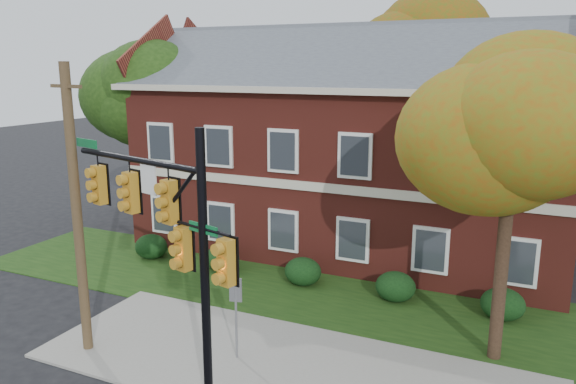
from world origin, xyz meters
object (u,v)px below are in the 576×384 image
at_px(sign_post, 236,305).
at_px(hedge_right, 395,287).
at_px(hedge_center, 303,271).
at_px(hedge_left, 222,258).
at_px(utility_pole, 77,212).
at_px(tree_far_rear, 423,50).
at_px(tree_near_right, 524,121).
at_px(apartment_building, 351,136).
at_px(tree_left_rear, 153,94).
at_px(traffic_signal, 170,231).
at_px(hedge_far_left, 151,247).
at_px(hedge_far_right, 503,304).

bearing_deg(sign_post, hedge_right, 50.17).
bearing_deg(hedge_center, hedge_left, 180.00).
height_order(utility_pole, sign_post, utility_pole).
height_order(hedge_center, tree_far_rear, tree_far_rear).
xyz_separation_m(tree_near_right, utility_pole, (-10.90, -4.29, -2.54)).
relative_size(utility_pole, sign_post, 3.35).
xyz_separation_m(hedge_left, tree_far_rear, (4.84, 13.09, 8.32)).
distance_m(apartment_building, hedge_right, 7.73).
distance_m(tree_left_rear, traffic_signal, 15.42).
bearing_deg(hedge_right, tree_left_rear, 162.63).
distance_m(tree_far_rear, sign_post, 20.24).
bearing_deg(apartment_building, tree_far_rear, 80.29).
xyz_separation_m(hedge_center, utility_pole, (-3.67, -7.13, 3.60)).
bearing_deg(tree_near_right, hedge_far_left, 168.73).
distance_m(hedge_left, tree_left_rear, 9.69).
bearing_deg(tree_near_right, apartment_building, 131.77).
height_order(traffic_signal, utility_pole, utility_pole).
bearing_deg(sign_post, hedge_center, 82.41).
relative_size(tree_left_rear, sign_post, 3.66).
bearing_deg(tree_far_rear, sign_post, -92.55).
height_order(apartment_building, hedge_far_left, apartment_building).
distance_m(hedge_far_right, tree_left_rear, 18.30).
relative_size(hedge_center, hedge_far_right, 1.00).
xyz_separation_m(hedge_far_left, traffic_signal, (6.83, -7.70, 3.65)).
height_order(hedge_center, tree_left_rear, tree_left_rear).
bearing_deg(tree_left_rear, hedge_right, -17.37).
distance_m(traffic_signal, utility_pole, 3.56).
relative_size(hedge_left, sign_post, 0.58).
relative_size(hedge_left, utility_pole, 0.17).
distance_m(hedge_left, tree_near_right, 12.68).
bearing_deg(hedge_right, sign_post, -117.32).
bearing_deg(tree_far_rear, hedge_center, -95.85).
bearing_deg(hedge_far_right, sign_post, -138.22).
height_order(hedge_far_left, hedge_left, same).
xyz_separation_m(tree_near_right, tree_far_rear, (-5.88, 15.93, 2.17)).
distance_m(hedge_center, sign_post, 5.94).
height_order(hedge_left, hedge_right, same).
distance_m(hedge_far_left, traffic_signal, 10.92).
relative_size(tree_near_right, tree_left_rear, 0.97).
bearing_deg(hedge_far_right, hedge_right, 180.00).
bearing_deg(tree_far_rear, tree_near_right, -69.73).
distance_m(tree_near_right, utility_pole, 11.99).
xyz_separation_m(traffic_signal, sign_post, (0.67, 1.89, -2.53)).
bearing_deg(tree_left_rear, utility_pole, -61.74).
bearing_deg(utility_pole, hedge_left, 99.23).
bearing_deg(hedge_far_left, traffic_signal, -48.40).
bearing_deg(hedge_center, hedge_right, 0.00).
height_order(hedge_left, tree_far_rear, tree_far_rear).
xyz_separation_m(hedge_far_left, hedge_right, (10.50, 0.00, 0.00)).
height_order(hedge_center, sign_post, sign_post).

